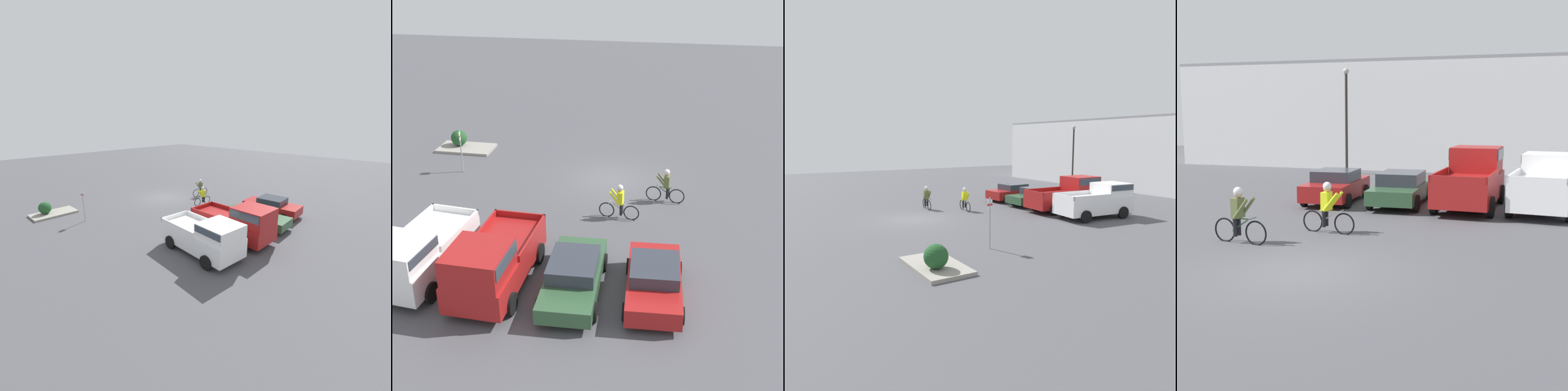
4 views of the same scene
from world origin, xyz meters
TOP-DOWN VIEW (x-y plane):
  - ground_plane at (0.00, 0.00)m, footprint 80.00×80.00m
  - sedan_0 at (-2.88, 9.76)m, footprint 2.23×4.37m
  - sedan_1 at (-0.08, 9.95)m, footprint 2.18×4.80m
  - pickup_truck_0 at (2.73, 10.42)m, footprint 2.44×5.31m
  - pickup_truck_1 at (5.55, 10.21)m, footprint 2.61×5.05m
  - cyclist_0 at (-0.96, 4.15)m, footprint 1.84×0.50m
  - cyclist_1 at (-2.89, 2.11)m, footprint 1.84×0.50m
  - fire_lane_sign at (7.93, 0.43)m, footprint 0.08×0.30m
  - curb_island at (9.04, -2.77)m, footprint 3.20×1.83m
  - shrub at (9.53, -2.98)m, footprint 0.93×0.93m

SIDE VIEW (x-z plane):
  - ground_plane at x=0.00m, z-range 0.00..0.00m
  - curb_island at x=9.04m, z-range 0.00..0.15m
  - shrub at x=9.53m, z-range 0.15..1.08m
  - sedan_0 at x=-2.88m, z-range 0.01..1.38m
  - sedan_1 at x=-0.08m, z-range 0.01..1.38m
  - cyclist_0 at x=-0.96m, z-range 0.02..1.68m
  - cyclist_1 at x=-2.89m, z-range 0.01..1.70m
  - pickup_truck_1 at x=5.55m, z-range 0.03..2.19m
  - pickup_truck_0 at x=2.73m, z-range 0.02..2.37m
  - fire_lane_sign at x=7.93m, z-range 0.24..2.59m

